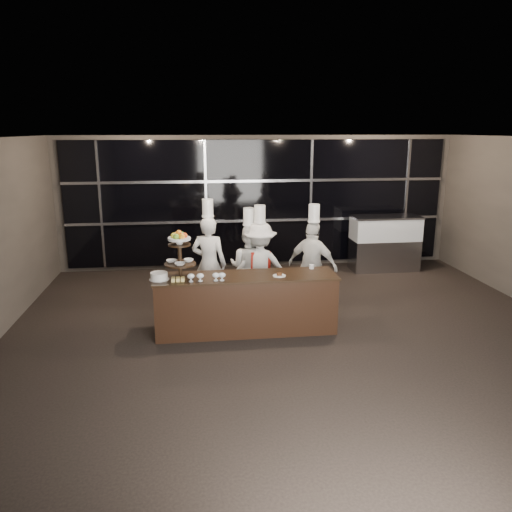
{
  "coord_description": "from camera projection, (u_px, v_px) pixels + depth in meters",
  "views": [
    {
      "loc": [
        -1.5,
        -6.26,
        3.12
      ],
      "look_at": [
        -0.51,
        1.43,
        1.15
      ],
      "focal_mm": 35.0,
      "sensor_mm": 36.0,
      "label": 1
    }
  ],
  "objects": [
    {
      "name": "chef_cup",
      "position": [
        312.0,
        267.0,
        8.11
      ],
      "size": [
        0.08,
        0.08,
        0.07
      ],
      "primitive_type": "cylinder",
      "color": "white",
      "rests_on": "buffet_counter"
    },
    {
      "name": "chef_b",
      "position": [
        249.0,
        266.0,
        8.83
      ],
      "size": [
        0.92,
        0.85,
        1.81
      ],
      "color": "silver",
      "rests_on": "ground"
    },
    {
      "name": "display_case",
      "position": [
        385.0,
        240.0,
        11.28
      ],
      "size": [
        1.52,
        0.66,
        1.24
      ],
      "color": "#A5A5AA",
      "rests_on": "ground"
    },
    {
      "name": "room",
      "position": [
        308.0,
        256.0,
        6.6
      ],
      "size": [
        10.0,
        10.0,
        10.0
      ],
      "color": "black",
      "rests_on": "ground"
    },
    {
      "name": "pastry_squares",
      "position": [
        178.0,
        279.0,
        7.45
      ],
      "size": [
        0.2,
        0.13,
        0.05
      ],
      "color": "#F1D575",
      "rests_on": "buffet_counter"
    },
    {
      "name": "compotes",
      "position": [
        207.0,
        276.0,
        7.43
      ],
      "size": [
        0.57,
        0.11,
        0.12
      ],
      "color": "silver",
      "rests_on": "buffet_counter"
    },
    {
      "name": "display_stand",
      "position": [
        180.0,
        251.0,
        7.51
      ],
      "size": [
        0.48,
        0.48,
        0.74
      ],
      "color": "black",
      "rests_on": "buffet_counter"
    },
    {
      "name": "buffet_counter",
      "position": [
        246.0,
        303.0,
        7.85
      ],
      "size": [
        2.84,
        0.74,
        0.92
      ],
      "color": "black",
      "rests_on": "ground"
    },
    {
      "name": "chef_a",
      "position": [
        209.0,
        262.0,
        8.69
      ],
      "size": [
        0.71,
        0.57,
        1.98
      ],
      "color": "silver",
      "rests_on": "ground"
    },
    {
      "name": "window_wall",
      "position": [
        259.0,
        203.0,
        11.35
      ],
      "size": [
        8.6,
        0.1,
        2.8
      ],
      "color": "black",
      "rests_on": "ground"
    },
    {
      "name": "chef_c",
      "position": [
        260.0,
        266.0,
        8.74
      ],
      "size": [
        1.07,
        0.69,
        1.87
      ],
      "color": "silver",
      "rests_on": "ground"
    },
    {
      "name": "chef_d",
      "position": [
        313.0,
        265.0,
        8.75
      ],
      "size": [
        0.96,
        0.89,
        1.89
      ],
      "color": "white",
      "rests_on": "ground"
    },
    {
      "name": "layer_cake",
      "position": [
        159.0,
        276.0,
        7.52
      ],
      "size": [
        0.3,
        0.3,
        0.11
      ],
      "color": "white",
      "rests_on": "buffet_counter"
    },
    {
      "name": "small_plate",
      "position": [
        279.0,
        275.0,
        7.7
      ],
      "size": [
        0.2,
        0.2,
        0.05
      ],
      "color": "white",
      "rests_on": "buffet_counter"
    }
  ]
}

